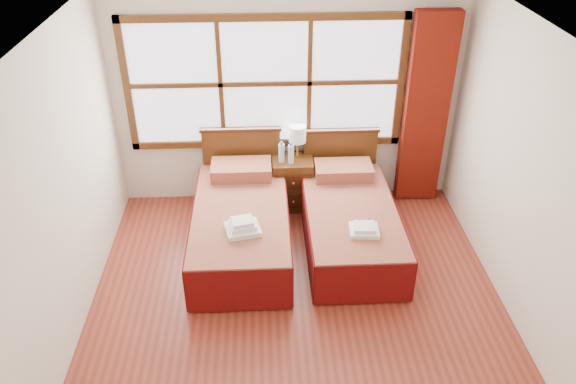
{
  "coord_description": "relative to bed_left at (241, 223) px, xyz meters",
  "views": [
    {
      "loc": [
        -0.29,
        -3.8,
        3.81
      ],
      "look_at": [
        -0.07,
        0.7,
        0.99
      ],
      "focal_mm": 35.0,
      "sensor_mm": 36.0,
      "label": 1
    }
  ],
  "objects": [
    {
      "name": "floor",
      "position": [
        0.55,
        -1.2,
        -0.3
      ],
      "size": [
        4.5,
        4.5,
        0.0
      ],
      "primitive_type": "plane",
      "color": "maroon",
      "rests_on": "ground"
    },
    {
      "name": "ceiling",
      "position": [
        0.55,
        -1.2,
        2.3
      ],
      "size": [
        4.5,
        4.5,
        0.0
      ],
      "primitive_type": "plane",
      "rotation": [
        3.14,
        0.0,
        0.0
      ],
      "color": "white",
      "rests_on": "wall_back"
    },
    {
      "name": "wall_back",
      "position": [
        0.55,
        1.05,
        1.0
      ],
      "size": [
        4.0,
        0.0,
        4.0
      ],
      "primitive_type": "plane",
      "rotation": [
        1.57,
        0.0,
        0.0
      ],
      "color": "silver",
      "rests_on": "floor"
    },
    {
      "name": "wall_left",
      "position": [
        -1.45,
        -1.2,
        1.0
      ],
      "size": [
        0.0,
        4.5,
        4.5
      ],
      "primitive_type": "plane",
      "rotation": [
        1.57,
        0.0,
        1.57
      ],
      "color": "silver",
      "rests_on": "floor"
    },
    {
      "name": "wall_right",
      "position": [
        2.55,
        -1.2,
        1.0
      ],
      "size": [
        0.0,
        4.5,
        4.5
      ],
      "primitive_type": "plane",
      "rotation": [
        1.57,
        0.0,
        -1.57
      ],
      "color": "silver",
      "rests_on": "floor"
    },
    {
      "name": "window",
      "position": [
        0.3,
        1.01,
        1.2
      ],
      "size": [
        3.16,
        0.06,
        1.56
      ],
      "color": "white",
      "rests_on": "wall_back"
    },
    {
      "name": "curtain",
      "position": [
        2.15,
        0.91,
        0.87
      ],
      "size": [
        0.5,
        0.16,
        2.3
      ],
      "primitive_type": "cube",
      "color": "maroon",
      "rests_on": "wall_back"
    },
    {
      "name": "bed_left",
      "position": [
        0.0,
        0.0,
        0.0
      ],
      "size": [
        1.02,
        2.04,
        0.99
      ],
      "color": "#421E0D",
      "rests_on": "floor"
    },
    {
      "name": "bed_right",
      "position": [
        1.18,
        0.0,
        -0.01
      ],
      "size": [
        0.98,
        2.0,
        0.94
      ],
      "color": "#421E0D",
      "rests_on": "floor"
    },
    {
      "name": "nightstand",
      "position": [
        0.6,
        0.8,
        0.02
      ],
      "size": [
        0.48,
        0.47,
        0.64
      ],
      "color": "#512D11",
      "rests_on": "floor"
    },
    {
      "name": "towels_left",
      "position": [
        0.04,
        -0.46,
        0.28
      ],
      "size": [
        0.38,
        0.35,
        0.14
      ],
      "rotation": [
        0.0,
        0.0,
        0.21
      ],
      "color": "white",
      "rests_on": "bed_left"
    },
    {
      "name": "towels_right",
      "position": [
        1.24,
        -0.51,
        0.24
      ],
      "size": [
        0.3,
        0.27,
        0.08
      ],
      "rotation": [
        0.0,
        0.0,
        -0.06
      ],
      "color": "white",
      "rests_on": "bed_right"
    },
    {
      "name": "lamp",
      "position": [
        0.66,
        0.88,
        0.61
      ],
      "size": [
        0.2,
        0.2,
        0.39
      ],
      "color": "gold",
      "rests_on": "nightstand"
    },
    {
      "name": "bottle_near",
      "position": [
        0.47,
        0.74,
        0.46
      ],
      "size": [
        0.07,
        0.07,
        0.26
      ],
      "color": "#C2E2F9",
      "rests_on": "nightstand"
    },
    {
      "name": "bottle_far",
      "position": [
        0.58,
        0.71,
        0.46
      ],
      "size": [
        0.07,
        0.07,
        0.26
      ],
      "color": "#C2E2F9",
      "rests_on": "nightstand"
    }
  ]
}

